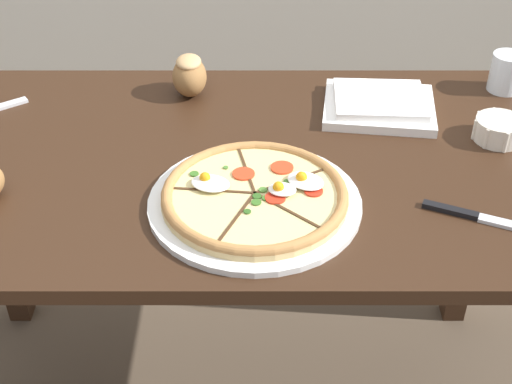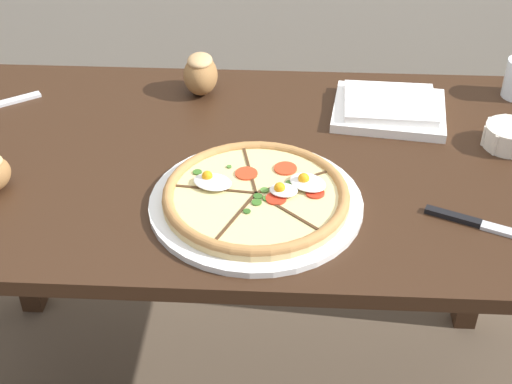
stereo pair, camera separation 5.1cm
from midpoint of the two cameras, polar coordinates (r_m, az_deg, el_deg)
name	(u,v)px [view 1 (the left image)]	position (r m, az deg, el deg)	size (l,w,h in m)	color
dining_table	(230,203)	(1.46, -3.09, -0.92)	(1.37, 0.75, 0.77)	#331E11
pizza	(256,197)	(1.25, -1.13, -0.43)	(0.38, 0.38, 0.05)	white
ramekin_bowl	(501,129)	(1.51, 18.08, 4.78)	(0.11, 0.11, 0.05)	silver
napkin_folded	(381,105)	(1.56, 9.02, 6.91)	(0.26, 0.23, 0.04)	white
bread_piece_mid	(191,75)	(1.60, -6.15, 9.31)	(0.08, 0.10, 0.09)	olive
knife_spare	(489,220)	(1.28, 17.07, -2.15)	(0.22, 0.11, 0.01)	silver
water_glass	(508,75)	(1.70, 18.69, 8.86)	(0.07, 0.07, 0.09)	white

